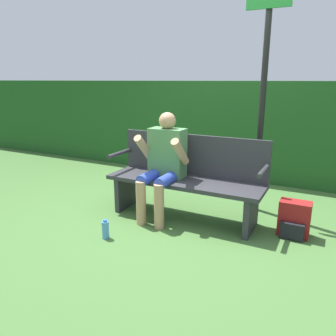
% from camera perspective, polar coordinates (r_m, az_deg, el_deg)
% --- Properties ---
extents(ground_plane, '(40.00, 40.00, 0.00)m').
position_cam_1_polar(ground_plane, '(3.89, 2.67, -8.64)').
color(ground_plane, '#426B33').
extents(hedge_back, '(12.00, 0.39, 1.55)m').
position_cam_1_polar(hedge_back, '(5.46, 11.39, 6.50)').
color(hedge_back, '#1E4C1E').
rests_on(hedge_back, ground).
extents(park_bench, '(1.81, 0.51, 0.95)m').
position_cam_1_polar(park_bench, '(3.79, 3.23, -1.61)').
color(park_bench, '#2D2D33').
rests_on(park_bench, ground).
extents(person_seated, '(0.55, 0.58, 1.21)m').
position_cam_1_polar(person_seated, '(3.73, -0.80, 1.32)').
color(person_seated, '#4C7F4C').
rests_on(person_seated, ground).
extents(backpack, '(0.31, 0.24, 0.37)m').
position_cam_1_polar(backpack, '(3.65, 21.10, -8.40)').
color(backpack, maroon).
rests_on(backpack, ground).
extents(water_bottle, '(0.07, 0.07, 0.20)m').
position_cam_1_polar(water_bottle, '(3.44, -10.83, -10.49)').
color(water_bottle, '#4C8CCC').
rests_on(water_bottle, ground).
extents(signpost, '(0.48, 0.09, 2.57)m').
position_cam_1_polar(signpost, '(3.97, 16.25, 13.16)').
color(signpost, black).
rests_on(signpost, ground).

